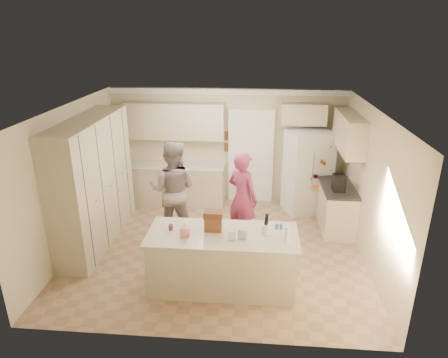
# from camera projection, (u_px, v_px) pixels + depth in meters

# --- Properties ---
(floor) EXTENTS (5.20, 4.60, 0.02)m
(floor) POSITION_uv_depth(u_px,v_px,m) (217.00, 249.00, 7.39)
(floor) COLOR #A37E5C
(floor) RESTS_ON ground
(ceiling) EXTENTS (5.20, 4.60, 0.02)m
(ceiling) POSITION_uv_depth(u_px,v_px,m) (216.00, 108.00, 6.44)
(ceiling) COLOR white
(ceiling) RESTS_ON wall_back
(wall_back) EXTENTS (5.20, 0.02, 2.60)m
(wall_back) POSITION_uv_depth(u_px,v_px,m) (227.00, 146.00, 9.06)
(wall_back) COLOR beige
(wall_back) RESTS_ON ground
(wall_front) EXTENTS (5.20, 0.02, 2.60)m
(wall_front) POSITION_uv_depth(u_px,v_px,m) (197.00, 254.00, 4.77)
(wall_front) COLOR beige
(wall_front) RESTS_ON ground
(wall_left) EXTENTS (0.02, 4.60, 2.60)m
(wall_left) POSITION_uv_depth(u_px,v_px,m) (71.00, 179.00, 7.12)
(wall_left) COLOR beige
(wall_left) RESTS_ON ground
(wall_right) EXTENTS (0.02, 4.60, 2.60)m
(wall_right) POSITION_uv_depth(u_px,v_px,m) (371.00, 188.00, 6.71)
(wall_right) COLOR beige
(wall_right) RESTS_ON ground
(crown_back) EXTENTS (5.20, 0.08, 0.12)m
(crown_back) POSITION_uv_depth(u_px,v_px,m) (227.00, 92.00, 8.58)
(crown_back) COLOR white
(crown_back) RESTS_ON wall_back
(pantry_bank) EXTENTS (0.60, 2.60, 2.35)m
(pantry_bank) POSITION_uv_depth(u_px,v_px,m) (93.00, 182.00, 7.33)
(pantry_bank) COLOR beige
(pantry_bank) RESTS_ON floor
(back_base_cab) EXTENTS (2.20, 0.60, 0.88)m
(back_base_cab) POSITION_uv_depth(u_px,v_px,m) (176.00, 185.00, 9.17)
(back_base_cab) COLOR beige
(back_base_cab) RESTS_ON floor
(back_countertop) EXTENTS (2.24, 0.63, 0.04)m
(back_countertop) POSITION_uv_depth(u_px,v_px,m) (175.00, 166.00, 9.00)
(back_countertop) COLOR beige
(back_countertop) RESTS_ON back_base_cab
(back_upper_cab) EXTENTS (2.20, 0.35, 0.80)m
(back_upper_cab) POSITION_uv_depth(u_px,v_px,m) (174.00, 121.00, 8.77)
(back_upper_cab) COLOR beige
(back_upper_cab) RESTS_ON wall_back
(doorway_opening) EXTENTS (0.90, 0.06, 2.10)m
(doorway_opening) POSITION_uv_depth(u_px,v_px,m) (251.00, 158.00, 9.08)
(doorway_opening) COLOR black
(doorway_opening) RESTS_ON floor
(doorway_casing) EXTENTS (1.02, 0.03, 2.22)m
(doorway_casing) POSITION_uv_depth(u_px,v_px,m) (251.00, 158.00, 9.05)
(doorway_casing) COLOR white
(doorway_casing) RESTS_ON floor
(wall_frame_upper) EXTENTS (0.15, 0.02, 0.20)m
(wall_frame_upper) POSITION_uv_depth(u_px,v_px,m) (228.00, 136.00, 8.93)
(wall_frame_upper) COLOR brown
(wall_frame_upper) RESTS_ON wall_back
(wall_frame_lower) EXTENTS (0.15, 0.02, 0.20)m
(wall_frame_lower) POSITION_uv_depth(u_px,v_px,m) (228.00, 147.00, 9.03)
(wall_frame_lower) COLOR brown
(wall_frame_lower) RESTS_ON wall_back
(refrigerator) EXTENTS (1.09, 0.97, 1.80)m
(refrigerator) POSITION_uv_depth(u_px,v_px,m) (308.00, 172.00, 8.62)
(refrigerator) COLOR white
(refrigerator) RESTS_ON floor
(fridge_seam) EXTENTS (0.02, 0.02, 1.78)m
(fridge_seam) POSITION_uv_depth(u_px,v_px,m) (310.00, 178.00, 8.29)
(fridge_seam) COLOR gray
(fridge_seam) RESTS_ON refrigerator
(fridge_dispenser) EXTENTS (0.22, 0.03, 0.35)m
(fridge_dispenser) POSITION_uv_depth(u_px,v_px,m) (300.00, 166.00, 8.21)
(fridge_dispenser) COLOR black
(fridge_dispenser) RESTS_ON refrigerator
(fridge_handle_l) EXTENTS (0.02, 0.02, 0.85)m
(fridge_handle_l) POSITION_uv_depth(u_px,v_px,m) (308.00, 171.00, 8.23)
(fridge_handle_l) COLOR silver
(fridge_handle_l) RESTS_ON refrigerator
(fridge_handle_r) EXTENTS (0.02, 0.02, 0.85)m
(fridge_handle_r) POSITION_uv_depth(u_px,v_px,m) (313.00, 171.00, 8.22)
(fridge_handle_r) COLOR silver
(fridge_handle_r) RESTS_ON refrigerator
(over_fridge_cab) EXTENTS (0.95, 0.35, 0.45)m
(over_fridge_cab) POSITION_uv_depth(u_px,v_px,m) (304.00, 114.00, 8.47)
(over_fridge_cab) COLOR beige
(over_fridge_cab) RESTS_ON wall_back
(right_base_cab) EXTENTS (0.60, 1.20, 0.88)m
(right_base_cab) POSITION_uv_depth(u_px,v_px,m) (336.00, 208.00, 7.97)
(right_base_cab) COLOR beige
(right_base_cab) RESTS_ON floor
(right_countertop) EXTENTS (0.63, 1.24, 0.04)m
(right_countertop) POSITION_uv_depth(u_px,v_px,m) (338.00, 187.00, 7.81)
(right_countertop) COLOR #2D2B28
(right_countertop) RESTS_ON right_base_cab
(right_upper_cab) EXTENTS (0.35, 1.50, 0.70)m
(right_upper_cab) POSITION_uv_depth(u_px,v_px,m) (349.00, 133.00, 7.61)
(right_upper_cab) COLOR beige
(right_upper_cab) RESTS_ON wall_right
(coffee_maker) EXTENTS (0.22, 0.28, 0.30)m
(coffee_maker) POSITION_uv_depth(u_px,v_px,m) (339.00, 183.00, 7.56)
(coffee_maker) COLOR black
(coffee_maker) RESTS_ON right_countertop
(island_base) EXTENTS (2.20, 0.90, 0.88)m
(island_base) POSITION_uv_depth(u_px,v_px,m) (223.00, 261.00, 6.18)
(island_base) COLOR beige
(island_base) RESTS_ON floor
(island_top) EXTENTS (2.28, 0.96, 0.05)m
(island_top) POSITION_uv_depth(u_px,v_px,m) (222.00, 235.00, 6.02)
(island_top) COLOR beige
(island_top) RESTS_ON island_base
(utensil_crock) EXTENTS (0.13, 0.13, 0.15)m
(utensil_crock) POSITION_uv_depth(u_px,v_px,m) (266.00, 229.00, 5.98)
(utensil_crock) COLOR white
(utensil_crock) RESTS_ON island_top
(tissue_box) EXTENTS (0.13, 0.13, 0.14)m
(tissue_box) POSITION_uv_depth(u_px,v_px,m) (185.00, 231.00, 5.94)
(tissue_box) COLOR pink
(tissue_box) RESTS_ON island_top
(tissue_plume) EXTENTS (0.08, 0.08, 0.08)m
(tissue_plume) POSITION_uv_depth(u_px,v_px,m) (185.00, 225.00, 5.90)
(tissue_plume) COLOR white
(tissue_plume) RESTS_ON tissue_box
(dollhouse_body) EXTENTS (0.26, 0.18, 0.22)m
(dollhouse_body) POSITION_uv_depth(u_px,v_px,m) (213.00, 224.00, 6.08)
(dollhouse_body) COLOR brown
(dollhouse_body) RESTS_ON island_top
(dollhouse_roof) EXTENTS (0.28, 0.20, 0.10)m
(dollhouse_roof) POSITION_uv_depth(u_px,v_px,m) (213.00, 214.00, 6.02)
(dollhouse_roof) COLOR #592D1E
(dollhouse_roof) RESTS_ON dollhouse_body
(jam_jar) EXTENTS (0.07, 0.07, 0.09)m
(jam_jar) POSITION_uv_depth(u_px,v_px,m) (171.00, 227.00, 6.10)
(jam_jar) COLOR #59263F
(jam_jar) RESTS_ON island_top
(greeting_card_a) EXTENTS (0.12, 0.06, 0.16)m
(greeting_card_a) POSITION_uv_depth(u_px,v_px,m) (232.00, 236.00, 5.78)
(greeting_card_a) COLOR white
(greeting_card_a) RESTS_ON island_top
(greeting_card_b) EXTENTS (0.12, 0.05, 0.16)m
(greeting_card_b) POSITION_uv_depth(u_px,v_px,m) (242.00, 235.00, 5.82)
(greeting_card_b) COLOR silver
(greeting_card_b) RESTS_ON island_top
(water_bottle) EXTENTS (0.07, 0.07, 0.24)m
(water_bottle) POSITION_uv_depth(u_px,v_px,m) (287.00, 234.00, 5.75)
(water_bottle) COLOR silver
(water_bottle) RESTS_ON island_top
(shaker_salt) EXTENTS (0.05, 0.05, 0.09)m
(shaker_salt) POSITION_uv_depth(u_px,v_px,m) (277.00, 226.00, 6.13)
(shaker_salt) COLOR teal
(shaker_salt) RESTS_ON island_top
(shaker_pepper) EXTENTS (0.05, 0.05, 0.09)m
(shaker_pepper) POSITION_uv_depth(u_px,v_px,m) (281.00, 227.00, 6.13)
(shaker_pepper) COLOR teal
(shaker_pepper) RESTS_ON island_top
(teen_boy) EXTENTS (0.97, 0.78, 1.91)m
(teen_boy) POSITION_uv_depth(u_px,v_px,m) (173.00, 190.00, 7.54)
(teen_boy) COLOR gray
(teen_boy) RESTS_ON floor
(teen_girl) EXTENTS (0.77, 0.73, 1.77)m
(teen_girl) POSITION_uv_depth(u_px,v_px,m) (242.00, 198.00, 7.37)
(teen_girl) COLOR #A23E73
(teen_girl) RESTS_ON floor
(fridge_magnets) EXTENTS (0.76, 0.02, 1.44)m
(fridge_magnets) POSITION_uv_depth(u_px,v_px,m) (310.00, 178.00, 8.28)
(fridge_magnets) COLOR tan
(fridge_magnets) RESTS_ON refrigerator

